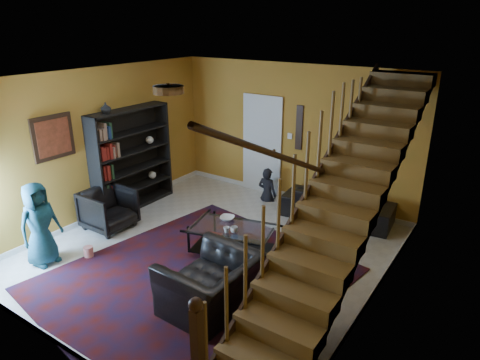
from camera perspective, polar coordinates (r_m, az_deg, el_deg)
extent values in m
plane|color=beige|center=(7.16, -3.80, -9.43)|extent=(5.50, 5.50, 0.00)
plane|color=#BF7A2A|center=(8.80, 7.03, 6.14)|extent=(5.20, 0.00, 5.20)
plane|color=#BF7A2A|center=(4.90, -24.43, -7.84)|extent=(5.20, 0.00, 5.20)
plane|color=#BF7A2A|center=(8.36, -18.33, 4.46)|extent=(0.00, 5.50, 5.50)
plane|color=#BF7A2A|center=(5.47, 17.99, -3.96)|extent=(0.00, 5.50, 5.50)
plane|color=white|center=(6.25, -4.42, 13.39)|extent=(5.50, 5.50, 0.00)
cube|color=silver|center=(9.22, 6.64, -2.02)|extent=(5.20, 0.02, 0.10)
cube|color=silver|center=(8.81, -17.32, -4.00)|extent=(0.02, 5.50, 0.10)
cube|color=#BF7A2A|center=(5.63, 13.30, -3.65)|extent=(0.95, 4.92, 2.83)
cube|color=black|center=(5.75, 9.16, -1.93)|extent=(0.04, 5.02, 3.02)
cylinder|color=black|center=(5.59, 9.69, 2.27)|extent=(0.07, 4.20, 2.44)
cube|color=black|center=(4.46, -5.62, -22.39)|extent=(0.10, 0.10, 1.10)
cube|color=black|center=(8.69, -14.17, 2.73)|extent=(0.35, 1.80, 2.00)
cube|color=black|center=(8.89, -13.83, -0.95)|extent=(0.35, 1.72, 0.03)
cube|color=black|center=(8.65, -14.26, 3.73)|extent=(0.35, 1.72, 0.03)
cube|color=silver|center=(9.20, 2.98, 4.49)|extent=(0.82, 0.05, 2.05)
cube|color=maroon|center=(7.76, -23.67, 5.24)|extent=(0.04, 0.74, 0.74)
cube|color=black|center=(8.68, 7.90, 6.92)|extent=(0.14, 0.03, 0.90)
cylinder|color=#3F2814|center=(5.65, -9.53, 11.79)|extent=(0.40, 0.40, 0.10)
cube|color=#410E0B|center=(6.48, -6.10, -12.96)|extent=(4.11, 4.53, 0.02)
imported|color=black|center=(8.30, 12.88, -3.24)|extent=(2.09, 0.98, 0.59)
imported|color=black|center=(8.08, -17.11, -3.75)|extent=(0.82, 0.80, 0.74)
imported|color=black|center=(5.68, -3.92, -13.77)|extent=(1.06, 1.20, 0.76)
imported|color=black|center=(9.02, 3.63, -1.90)|extent=(0.42, 0.28, 1.16)
imported|color=black|center=(8.48, 11.43, -3.74)|extent=(0.61, 0.50, 1.18)
imported|color=#1B5368|center=(7.20, -25.19, -5.33)|extent=(0.45, 0.67, 1.33)
cube|color=black|center=(7.02, -6.88, -7.93)|extent=(0.04, 0.04, 0.49)
cube|color=black|center=(6.37, 1.79, -10.98)|extent=(0.04, 0.04, 0.49)
cube|color=black|center=(7.49, -3.39, -5.85)|extent=(0.04, 0.04, 0.49)
cube|color=black|center=(6.89, 4.94, -8.42)|extent=(0.04, 0.04, 0.49)
cube|color=black|center=(6.97, -1.02, -9.04)|extent=(1.37, 0.98, 0.02)
cube|color=silver|center=(6.80, -1.04, -6.42)|extent=(1.45, 1.05, 0.02)
imported|color=#999999|center=(6.63, -0.80, -6.63)|extent=(0.16, 0.16, 0.10)
imported|color=#999999|center=(6.64, -1.80, -6.65)|extent=(0.11, 0.11, 0.09)
imported|color=#999999|center=(7.04, -1.72, -5.10)|extent=(0.30, 0.30, 0.06)
imported|color=#999999|center=(8.12, -17.47, 9.16)|extent=(0.18, 0.18, 0.19)
cylinder|color=red|center=(7.34, -19.55, -8.97)|extent=(0.16, 0.16, 0.17)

